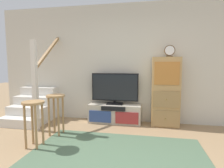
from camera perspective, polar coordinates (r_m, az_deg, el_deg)
name	(u,v)px	position (r m, az deg, el deg)	size (l,w,h in m)	color
back_wall	(129,63)	(4.32, 5.42, 6.36)	(6.40, 0.12, 2.70)	beige
area_rug	(116,158)	(2.80, 1.11, -22.04)	(2.60, 1.80, 0.01)	#4C664C
media_console	(115,114)	(4.24, 0.81, -9.16)	(1.18, 0.38, 0.42)	#BCB29E
television	(115,88)	(4.15, 0.88, -1.23)	(1.06, 0.22, 0.70)	black
side_cabinet	(165,92)	(4.10, 16.25, -2.41)	(0.58, 0.38, 1.48)	tan
desk_clock	(170,51)	(4.06, 17.43, 9.73)	(0.22, 0.08, 0.25)	#4C3823
staircase	(38,103)	(4.93, -22.02, -5.58)	(1.00, 1.36, 2.20)	silver
bar_stool_near	(34,114)	(3.21, -23.16, -8.41)	(0.34, 0.34, 0.75)	#A37A4C
bar_stool_far	(56,106)	(3.62, -17.02, -6.40)	(0.34, 0.34, 0.76)	#A37A4C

